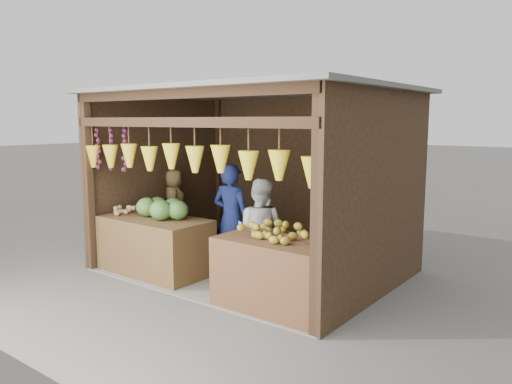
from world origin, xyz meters
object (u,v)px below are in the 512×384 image
(counter_left, at_px, (155,246))
(vendor_seated, at_px, (175,202))
(counter_right, at_px, (282,275))
(man_standing, at_px, (231,219))
(woman_standing, at_px, (260,232))

(counter_left, height_order, vendor_seated, vendor_seated)
(counter_right, bearing_deg, man_standing, 151.63)
(woman_standing, xyz_separation_m, vendor_seated, (-2.16, 0.47, 0.12))
(counter_right, bearing_deg, woman_standing, 141.55)
(man_standing, bearing_deg, vendor_seated, -20.17)
(woman_standing, bearing_deg, counter_right, 131.77)
(counter_left, bearing_deg, counter_right, -1.46)
(counter_left, height_order, man_standing, man_standing)
(counter_right, xyz_separation_m, vendor_seated, (-2.93, 1.08, 0.43))
(vendor_seated, bearing_deg, woman_standing, -148.02)
(counter_left, xyz_separation_m, vendor_seated, (-0.66, 1.02, 0.44))
(man_standing, bearing_deg, woman_standing, 158.57)
(counter_left, bearing_deg, man_standing, 39.49)
(counter_right, distance_m, woman_standing, 1.03)
(counter_right, height_order, man_standing, man_standing)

